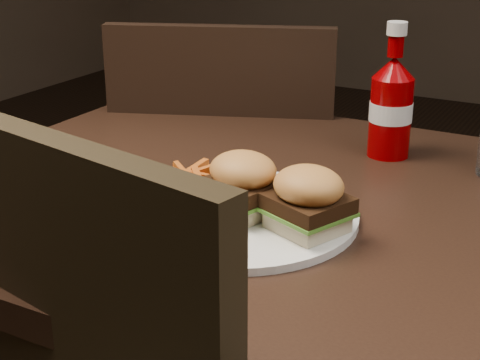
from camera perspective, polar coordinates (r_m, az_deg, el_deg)
The scene contains 7 objects.
dining_table at distance 1.01m, azimuth 7.86°, elevation -3.08°, with size 1.20×0.80×0.04m, color black.
chair_far at distance 1.72m, azimuth -0.48°, elevation -3.26°, with size 0.46×0.46×0.04m, color black.
plate at distance 0.95m, azimuth -0.29°, elevation -2.72°, with size 0.31×0.31×0.01m, color white.
sandwich_half_a at distance 0.94m, azimuth 0.23°, elevation -1.91°, with size 0.08×0.07×0.02m, color beige.
sandwich_half_b at distance 0.90m, azimuth 5.24°, elevation -3.23°, with size 0.08×0.07×0.02m, color beige.
fries_pile at distance 0.96m, azimuth -3.34°, elevation -0.65°, with size 0.12×0.12×0.05m, color #AE540F, non-canonical shape.
ketchup_bottle at distance 1.19m, azimuth 11.57°, elevation 4.63°, with size 0.07×0.07×0.13m, color #7B0002.
Camera 1 is at (0.32, -0.86, 1.14)m, focal length 55.00 mm.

